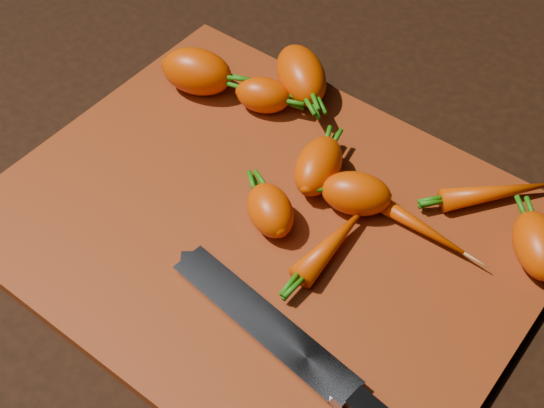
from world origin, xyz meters
The scene contains 13 objects.
ground centered at (0.00, 0.00, -0.01)m, with size 2.00×2.00×0.01m, color black.
cutting_board centered at (0.00, 0.00, 0.01)m, with size 0.50×0.40×0.01m, color maroon.
carrot_0 centered at (-0.18, 0.11, 0.04)m, with size 0.08×0.05×0.05m, color #CF3C00.
carrot_1 centered at (0.00, 0.00, 0.03)m, with size 0.06×0.04×0.04m, color #CF3C00.
carrot_2 centered at (-0.08, 0.17, 0.04)m, with size 0.09×0.05×0.05m, color #CF3C00.
carrot_3 centered at (0.01, 0.07, 0.03)m, with size 0.07×0.04×0.04m, color #CF3C00.
carrot_4 centered at (0.06, 0.07, 0.03)m, with size 0.07×0.04×0.04m, color #CF3C00.
carrot_5 centered at (-0.10, 0.12, 0.03)m, with size 0.06×0.04×0.04m, color #CF3C00.
carrot_6 centered at (0.22, 0.11, 0.03)m, with size 0.07×0.04×0.04m, color #CF3C00.
carrot_7 centered at (0.16, 0.16, 0.02)m, with size 0.11×0.02×0.02m, color #CF3C00.
carrot_8 centered at (0.11, 0.08, 0.02)m, with size 0.12×0.02×0.02m, color #CF3C00.
carrot_9 centered at (0.07, 0.01, 0.02)m, with size 0.10×0.02×0.02m, color #CF3C00.
knife centered at (0.08, -0.09, 0.02)m, with size 0.30×0.06×0.02m.
Camera 1 is at (0.28, -0.35, 0.57)m, focal length 50.00 mm.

